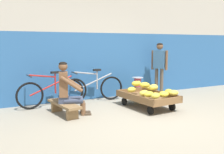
% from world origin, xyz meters
% --- Properties ---
extents(ground_plane, '(80.00, 80.00, 0.00)m').
position_xyz_m(ground_plane, '(0.00, 0.00, 0.00)').
color(ground_plane, gray).
extents(back_wall, '(16.00, 0.30, 3.39)m').
position_xyz_m(back_wall, '(0.00, 2.74, 1.70)').
color(back_wall, '#2D609E').
rests_on(back_wall, ground).
extents(banana_cart, '(0.93, 1.49, 0.36)m').
position_xyz_m(banana_cart, '(0.52, 1.06, 0.24)').
color(banana_cart, brown).
rests_on(banana_cart, ground).
extents(banana_pile, '(0.89, 1.20, 0.26)m').
position_xyz_m(banana_pile, '(0.47, 0.89, 0.47)').
color(banana_pile, gold).
rests_on(banana_pile, banana_cart).
extents(low_bench, '(0.44, 1.13, 0.27)m').
position_xyz_m(low_bench, '(-1.43, 1.34, 0.20)').
color(low_bench, olive).
rests_on(low_bench, ground).
extents(vendor_seated, '(0.73, 0.59, 1.14)m').
position_xyz_m(vendor_seated, '(-1.35, 1.32, 0.57)').
color(vendor_seated, brown).
rests_on(vendor_seated, ground).
extents(plastic_crate, '(0.36, 0.28, 0.30)m').
position_xyz_m(plastic_crate, '(0.89, 2.06, 0.15)').
color(plastic_crate, gold).
rests_on(plastic_crate, ground).
extents(weighing_scale, '(0.30, 0.30, 0.29)m').
position_xyz_m(weighing_scale, '(0.89, 2.06, 0.45)').
color(weighing_scale, '#28282D').
rests_on(weighing_scale, plastic_crate).
extents(bicycle_near_left, '(1.66, 0.48, 0.86)m').
position_xyz_m(bicycle_near_left, '(-1.48, 2.20, 0.35)').
color(bicycle_near_left, black).
rests_on(bicycle_near_left, ground).
extents(bicycle_far_left, '(1.66, 0.48, 0.86)m').
position_xyz_m(bicycle_far_left, '(-0.34, 2.28, 0.35)').
color(bicycle_far_left, black).
rests_on(bicycle_far_left, ground).
extents(customer_adult, '(0.34, 0.43, 1.53)m').
position_xyz_m(customer_adult, '(1.67, 2.12, 0.95)').
color(customer_adult, brown).
rests_on(customer_adult, ground).
extents(shopping_bag, '(0.18, 0.12, 0.24)m').
position_xyz_m(shopping_bag, '(1.17, 1.58, 0.12)').
color(shopping_bag, silver).
rests_on(shopping_bag, ground).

